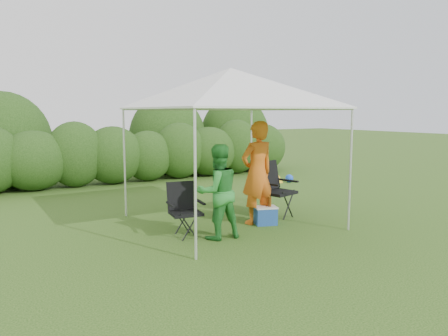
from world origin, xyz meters
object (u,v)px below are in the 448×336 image
cooler (266,215)px  chair_right (274,185)px  chair_left (184,206)px  man (257,173)px  canopy (231,89)px  woman (218,192)px

cooler → chair_right: bearing=60.1°
chair_left → man: bearing=10.2°
canopy → man: (0.39, -0.30, -1.52)m
man → woman: bearing=18.9°
canopy → woman: 1.99m
man → cooler: man is taller
canopy → chair_right: bearing=1.7°
canopy → chair_left: size_ratio=3.47×
chair_left → cooler: size_ratio=1.90×
canopy → woman: bearing=-133.2°
cooler → canopy: bearing=155.4°
canopy → woman: canopy is taller
chair_right → cooler: chair_right is taller
man → cooler: (0.09, -0.16, -0.78)m
canopy → man: bearing=-37.3°
woman → cooler: (1.19, 0.30, -0.60)m
cooler → chair_left: bearing=-165.5°
chair_left → chair_right: bearing=18.5°
woman → chair_left: bearing=-43.8°
canopy → chair_right: canopy is taller
man → cooler: bearing=115.2°
woman → cooler: 1.37m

